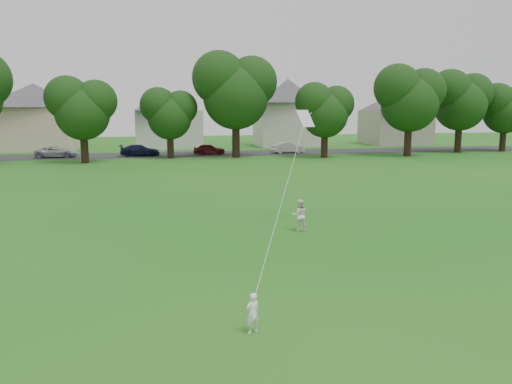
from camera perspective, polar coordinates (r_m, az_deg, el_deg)
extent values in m
plane|color=#156016|center=(15.07, -0.29, -9.97)|extent=(160.00, 160.00, 0.00)
cube|color=#2D2D30|center=(56.19, -9.42, 4.26)|extent=(90.00, 7.00, 0.01)
imported|color=white|center=(11.57, -0.39, -13.67)|extent=(0.40, 0.33, 0.95)
imported|color=white|center=(20.75, 4.99, -2.66)|extent=(0.68, 0.55, 1.33)
plane|color=white|center=(21.91, 5.68, 8.37)|extent=(0.99, 0.80, 0.72)
cylinder|color=white|center=(16.43, 3.61, 1.15)|extent=(0.01, 0.01, 12.05)
cylinder|color=black|center=(49.33, -19.02, 4.96)|extent=(0.71, 0.71, 3.11)
cylinder|color=black|center=(51.86, -9.76, 5.36)|extent=(0.68, 0.68, 2.78)
cylinder|color=black|center=(52.13, -2.31, 6.29)|extent=(0.80, 0.80, 4.21)
cylinder|color=black|center=(52.42, 7.82, 5.56)|extent=(0.70, 0.70, 2.99)
cylinder|color=black|center=(55.90, 16.97, 5.87)|extent=(0.76, 0.76, 3.75)
cylinder|color=black|center=(62.56, 22.11, 5.90)|extent=(0.75, 0.75, 3.67)
cylinder|color=black|center=(66.47, 26.38, 5.54)|extent=(0.71, 0.71, 3.11)
imported|color=#9E9FAC|center=(55.81, -21.87, 4.27)|extent=(4.15, 1.93, 1.15)
imported|color=#111637|center=(55.07, -13.14, 4.67)|extent=(4.21, 1.80, 1.21)
imported|color=#5F1316|center=(55.49, -5.38, 4.90)|extent=(3.60, 1.73, 1.19)
imported|color=#B9B9B9|center=(57.31, 3.66, 5.09)|extent=(3.82, 1.56, 1.23)
cube|color=beige|center=(67.20, -23.82, 6.64)|extent=(9.39, 7.34, 5.19)
pyramid|color=#4B494E|center=(67.22, -24.13, 11.28)|extent=(13.54, 13.54, 2.86)
cube|color=silver|center=(66.01, -9.96, 7.10)|extent=(8.32, 6.35, 4.81)
pyramid|color=#4B494E|center=(66.00, -10.09, 11.48)|extent=(12.00, 12.00, 2.65)
cube|color=beige|center=(68.61, 3.62, 7.72)|extent=(8.30, 6.38, 5.81)
pyramid|color=#4B494E|center=(68.69, 3.67, 12.82)|extent=(11.97, 11.97, 3.19)
cube|color=#ABA18D|center=(74.65, 15.59, 7.15)|extent=(8.23, 7.43, 4.78)
pyramid|color=#4B494E|center=(74.65, 15.77, 11.00)|extent=(11.88, 11.88, 2.63)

